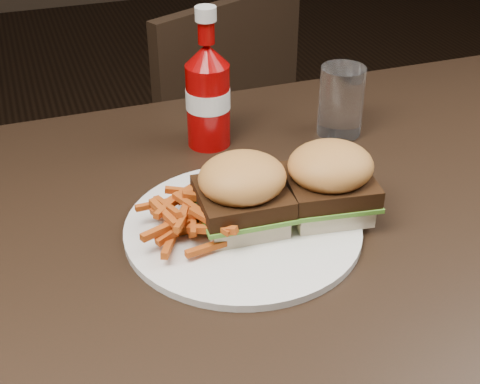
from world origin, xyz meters
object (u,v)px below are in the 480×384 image
object	(u,v)px
tumbler	(341,101)
plate	(243,228)
dining_table	(317,235)
chair_far	(180,160)
ketchup_bottle	(208,106)

from	to	relation	value
tumbler	plate	bearing A→B (deg)	-139.73
plate	dining_table	bearing A→B (deg)	-7.34
plate	tumbler	world-z (taller)	tumbler
chair_far	tumbler	world-z (taller)	tumbler
chair_far	plate	world-z (taller)	plate
dining_table	chair_far	size ratio (longest dim) A/B	3.07
dining_table	plate	world-z (taller)	plate
dining_table	chair_far	bearing A→B (deg)	89.19
chair_far	ketchup_bottle	xyz separation A→B (m)	(-0.08, -0.51, 0.38)
chair_far	tumbler	distance (m)	0.67
dining_table	chair_far	xyz separation A→B (m)	(0.01, 0.74, -0.30)
chair_far	ketchup_bottle	bearing A→B (deg)	56.47
dining_table	tumbler	xyz separation A→B (m)	(0.13, 0.20, 0.08)
plate	tumbler	xyz separation A→B (m)	(0.22, 0.19, 0.05)
dining_table	plate	size ratio (longest dim) A/B	4.24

